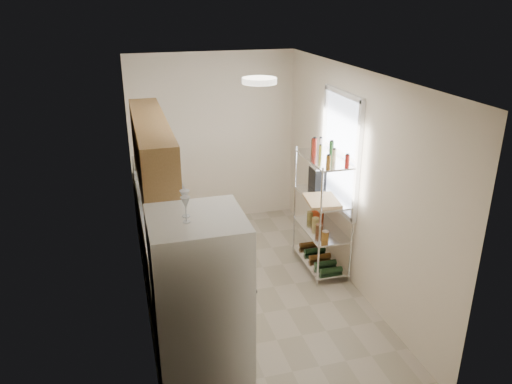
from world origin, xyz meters
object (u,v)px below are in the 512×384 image
Objects in this scene: refrigerator at (201,316)px; espresso_machine at (317,177)px; frying_pan_large at (157,197)px; rice_cooker at (171,221)px; cutting_board at (322,200)px.

espresso_machine is at bearing 49.25° from refrigerator.
frying_pan_large is at bearing 168.06° from espresso_machine.
rice_cooker reaches higher than frying_pan_large.
espresso_machine is (2.04, -0.41, 0.22)m from frying_pan_large.
refrigerator is at bearing -88.79° from rice_cooker.
rice_cooker is 0.52× the size of cutting_board.
espresso_machine is (1.93, 2.23, 0.25)m from refrigerator.
refrigerator is 2.50m from cutting_board.
espresso_machine is at bearing 74.48° from cutting_board.
frying_pan_large is at bearing 94.47° from rice_cooker.
cutting_board is 0.53m from espresso_machine.
refrigerator is 6.53× the size of espresso_machine.
rice_cooker is at bearing -165.00° from espresso_machine.
cutting_board is at bearing 44.18° from refrigerator.
cutting_board is 1.77× the size of espresso_machine.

